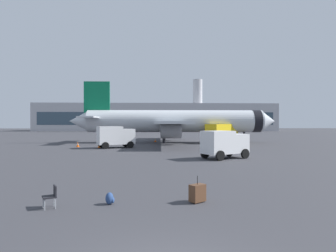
{
  "coord_description": "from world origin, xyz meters",
  "views": [
    {
      "loc": [
        -0.12,
        -5.95,
        3.25
      ],
      "look_at": [
        1.42,
        26.46,
        3.0
      ],
      "focal_mm": 31.03,
      "sensor_mm": 36.0,
      "label": 1
    }
  ],
  "objects": [
    {
      "name": "safety_cone_mid",
      "position": [
        -6.65,
        33.61,
        0.4
      ],
      "size": [
        0.44,
        0.44,
        0.82
      ],
      "color": "#F2590C",
      "rests_on": "ground"
    },
    {
      "name": "safety_cone_near",
      "position": [
        0.06,
        45.71,
        0.32
      ],
      "size": [
        0.44,
        0.44,
        0.66
      ],
      "color": "#F2590C",
      "rests_on": "ground"
    },
    {
      "name": "fuel_truck",
      "position": [
        11.14,
        42.15,
        1.77
      ],
      "size": [
        6.12,
        5.73,
        3.2
      ],
      "color": "yellow",
      "rests_on": "ground"
    },
    {
      "name": "cargo_van",
      "position": [
        6.44,
        20.84,
        1.45
      ],
      "size": [
        4.82,
        3.97,
        2.6
      ],
      "color": "white",
      "rests_on": "ground"
    },
    {
      "name": "airplane_at_gate",
      "position": [
        3.32,
        44.1,
        3.66
      ],
      "size": [
        35.66,
        32.08,
        10.5
      ],
      "color": "silver",
      "rests_on": "ground"
    },
    {
      "name": "service_truck",
      "position": [
        -5.35,
        33.35,
        1.61
      ],
      "size": [
        5.28,
        3.96,
        2.9
      ],
      "color": "white",
      "rests_on": "ground"
    },
    {
      "name": "safety_cone_far",
      "position": [
        -7.58,
        33.68,
        0.35
      ],
      "size": [
        0.44,
        0.44,
        0.71
      ],
      "color": "#F2590C",
      "rests_on": "ground"
    },
    {
      "name": "terminal_building",
      "position": [
        1.31,
        131.09,
        6.24
      ],
      "size": [
        107.84,
        22.49,
        24.29
      ],
      "color": "#B2B2B7",
      "rests_on": "ground"
    },
    {
      "name": "safety_cone_outer",
      "position": [
        -10.8,
        35.09,
        0.34
      ],
      "size": [
        0.44,
        0.44,
        0.69
      ],
      "color": "#F2590C",
      "rests_on": "ground"
    },
    {
      "name": "gate_chair",
      "position": [
        -4.09,
        5.41,
        0.5
      ],
      "size": [
        0.65,
        0.65,
        0.86
      ],
      "color": "black",
      "rests_on": "ground"
    },
    {
      "name": "rolling_suitcase",
      "position": [
        1.66,
        5.95,
        0.39
      ],
      "size": [
        0.75,
        0.7,
        1.1
      ],
      "color": "brown",
      "rests_on": "ground"
    },
    {
      "name": "traveller_backpack",
      "position": [
        -1.91,
        5.82,
        0.23
      ],
      "size": [
        0.36,
        0.4,
        0.48
      ],
      "color": "navy",
      "rests_on": "ground"
    }
  ]
}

